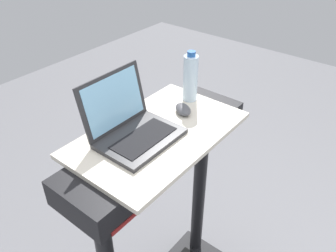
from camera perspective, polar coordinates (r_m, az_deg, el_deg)
desk_board at (r=1.39m, az=-1.61°, el=-1.31°), size 0.71×0.43×0.02m
laptop at (r=1.34m, az=-5.94°, el=0.01°), size 0.31×0.27×0.24m
computer_mouse at (r=1.50m, az=2.50°, el=2.75°), size 0.11×0.12×0.03m
water_bottle at (r=1.56m, az=3.70°, el=7.91°), size 0.07×0.07×0.23m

